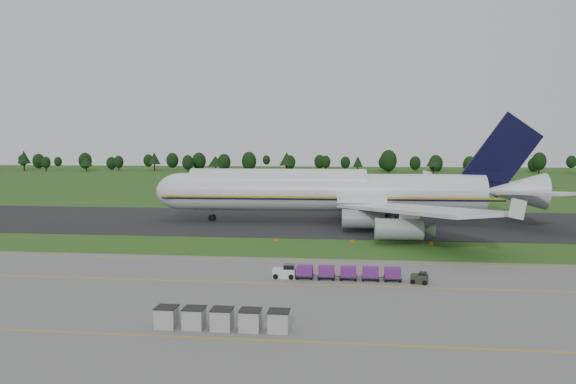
# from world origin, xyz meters

# --- Properties ---
(ground) EXTENTS (600.00, 600.00, 0.00)m
(ground) POSITION_xyz_m (0.00, 0.00, 0.00)
(ground) COLOR #275018
(ground) RESTS_ON ground
(apron) EXTENTS (300.00, 52.00, 0.06)m
(apron) POSITION_xyz_m (0.00, -34.00, 0.03)
(apron) COLOR slate
(apron) RESTS_ON ground
(taxiway) EXTENTS (300.00, 40.00, 0.08)m
(taxiway) POSITION_xyz_m (0.00, 28.00, 0.04)
(taxiway) COLOR black
(taxiway) RESTS_ON ground
(apron_markings) EXTENTS (300.00, 30.20, 0.01)m
(apron_markings) POSITION_xyz_m (0.00, -26.98, 0.06)
(apron_markings) COLOR #C9930B
(apron_markings) RESTS_ON apron
(tree_line) EXTENTS (524.10, 21.73, 11.80)m
(tree_line) POSITION_xyz_m (8.07, 218.85, 6.36)
(tree_line) COLOR black
(tree_line) RESTS_ON ground
(aircraft) EXTENTS (76.77, 75.19, 21.66)m
(aircraft) POSITION_xyz_m (4.82, 27.89, 6.19)
(aircraft) COLOR silver
(aircraft) RESTS_ON ground
(baggage_train) EXTENTS (14.72, 1.56, 1.50)m
(baggage_train) POSITION_xyz_m (6.02, -19.29, 0.87)
(baggage_train) COLOR silver
(baggage_train) RESTS_ON apron
(utility_cart) EXTENTS (2.06, 1.54, 1.01)m
(utility_cart) POSITION_xyz_m (15.47, -20.11, 0.55)
(utility_cart) COLOR #272E20
(utility_cart) RESTS_ON apron
(uld_row) EXTENTS (11.40, 1.80, 1.78)m
(uld_row) POSITION_xyz_m (-2.78, -37.80, 0.95)
(uld_row) COLOR #9F9F9F
(uld_row) RESTS_ON apron
(edge_markers) EXTENTS (24.59, 0.30, 0.60)m
(edge_markers) POSITION_xyz_m (8.04, 4.46, 0.27)
(edge_markers) COLOR #DD5006
(edge_markers) RESTS_ON ground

